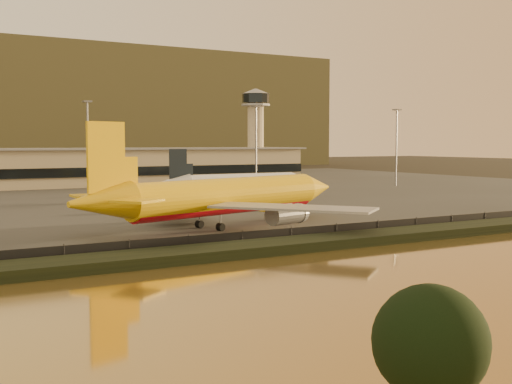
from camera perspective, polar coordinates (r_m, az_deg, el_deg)
ground at (r=106.23m, az=2.08°, el=-3.47°), size 900.00×900.00×0.00m
embankment at (r=92.26m, az=7.66°, el=-4.27°), size 320.00×7.00×1.40m
tarmac at (r=193.15m, az=-12.91°, el=-0.00°), size 320.00×220.00×0.20m
perimeter_fence at (r=95.34m, az=6.21°, el=-3.61°), size 300.00×0.05×2.20m
terminal_building at (r=219.03m, az=-18.90°, el=1.99°), size 202.00×25.00×12.60m
control_tower at (r=253.73m, az=-0.03°, el=6.01°), size 11.20×11.20×35.50m
apron_light_masts at (r=178.90m, az=-6.51°, el=4.74°), size 152.20×12.20×25.40m
dhl_cargo_jet at (r=108.32m, az=-2.92°, el=-0.46°), size 57.09×54.58×17.35m
white_narrowbody_jet at (r=170.01m, az=-1.47°, el=0.85°), size 44.38×43.51×12.80m
gse_vehicle_yellow at (r=134.88m, az=1.05°, el=-1.37°), size 3.71×2.12×1.58m
gse_vehicle_white at (r=134.34m, az=-11.04°, el=-1.48°), size 3.81×2.79×1.56m
shore_tree at (r=32.42m, az=15.36°, el=-12.90°), size 5.95×5.52×7.93m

